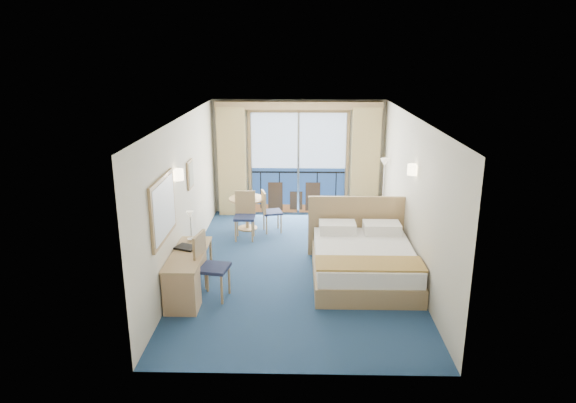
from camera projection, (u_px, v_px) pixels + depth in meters
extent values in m
plane|color=navy|center=(297.00, 266.00, 9.37)|extent=(6.50, 6.50, 0.00)
cube|color=beige|center=(298.00, 157.00, 12.10)|extent=(4.00, 0.02, 2.70)
cube|color=beige|center=(296.00, 273.00, 5.86)|extent=(4.00, 0.02, 2.70)
cube|color=beige|center=(184.00, 194.00, 9.02)|extent=(0.02, 6.50, 2.70)
cube|color=beige|center=(413.00, 196.00, 8.94)|extent=(0.02, 6.50, 2.70)
cube|color=white|center=(298.00, 117.00, 8.59)|extent=(4.00, 6.50, 0.02)
cube|color=navy|center=(298.00, 190.00, 12.29)|extent=(2.20, 0.02, 1.08)
cube|color=#BAD0F4|center=(299.00, 140.00, 11.95)|extent=(2.20, 0.02, 1.32)
cube|color=#985A2F|center=(298.00, 208.00, 12.42)|extent=(2.20, 0.02, 0.20)
cube|color=black|center=(298.00, 172.00, 12.16)|extent=(2.20, 0.02, 0.04)
cube|color=#A28758|center=(299.00, 110.00, 11.74)|extent=(2.36, 0.03, 0.12)
cube|color=#A28758|center=(250.00, 164.00, 12.13)|extent=(0.06, 0.03, 2.40)
cube|color=#A28758|center=(347.00, 164.00, 12.07)|extent=(0.06, 0.03, 2.40)
cube|color=silver|center=(298.00, 164.00, 12.10)|extent=(0.05, 0.02, 2.40)
cube|color=#362518|center=(313.00, 197.00, 12.32)|extent=(0.35, 0.02, 0.70)
cube|color=#362518|center=(275.00, 196.00, 12.34)|extent=(0.35, 0.02, 0.70)
cube|color=#362518|center=(296.00, 200.00, 12.36)|extent=(0.30, 0.02, 0.45)
cube|color=black|center=(261.00, 190.00, 12.31)|extent=(0.02, 0.01, 0.90)
cube|color=black|center=(279.00, 190.00, 12.30)|extent=(0.03, 0.01, 0.90)
cube|color=black|center=(298.00, 190.00, 12.29)|extent=(0.03, 0.01, 0.90)
cube|color=black|center=(317.00, 191.00, 12.28)|extent=(0.03, 0.01, 0.90)
cube|color=black|center=(336.00, 191.00, 12.27)|extent=(0.02, 0.01, 0.90)
cube|color=tan|center=(232.00, 162.00, 11.98)|extent=(0.65, 0.22, 2.55)
cube|color=tan|center=(365.00, 162.00, 11.91)|extent=(0.65, 0.22, 2.55)
cube|color=#A28758|center=(299.00, 105.00, 11.60)|extent=(3.80, 0.25, 0.18)
cube|color=#A28758|center=(163.00, 209.00, 7.53)|extent=(0.04, 1.25, 0.95)
cube|color=silver|center=(165.00, 209.00, 7.53)|extent=(0.01, 1.12, 0.82)
cube|color=#A28758|center=(190.00, 174.00, 9.38)|extent=(0.03, 0.42, 0.52)
cube|color=gray|center=(191.00, 174.00, 9.38)|extent=(0.01, 0.34, 0.44)
cylinder|color=#FEE6B2|center=(178.00, 175.00, 8.31)|extent=(0.18, 0.18, 0.18)
cylinder|color=#FEE6B2|center=(413.00, 170.00, 8.65)|extent=(0.18, 0.18, 0.18)
cube|color=#A28758|center=(363.00, 271.00, 8.76)|extent=(1.70, 2.13, 0.32)
cube|color=white|center=(364.00, 255.00, 8.68)|extent=(1.64, 2.06, 0.27)
cube|color=tan|center=(370.00, 264.00, 7.97)|extent=(1.68, 0.58, 0.03)
cube|color=white|center=(337.00, 227.00, 9.35)|extent=(0.66, 0.43, 0.19)
cube|color=white|center=(382.00, 228.00, 9.34)|extent=(0.66, 0.43, 0.19)
cube|color=#A28758|center=(357.00, 226.00, 9.71)|extent=(1.86, 0.06, 1.17)
cube|color=tan|center=(388.00, 236.00, 10.07)|extent=(0.42, 0.40, 0.55)
cube|color=white|center=(390.00, 221.00, 9.98)|extent=(0.17, 0.14, 0.07)
imported|color=#4A505A|center=(353.00, 214.00, 11.33)|extent=(0.94, 0.94, 0.62)
cylinder|color=silver|center=(381.00, 224.00, 11.55)|extent=(0.21, 0.21, 0.03)
cylinder|color=silver|center=(383.00, 194.00, 11.35)|extent=(0.02, 0.02, 1.44)
cone|color=white|center=(385.00, 162.00, 11.15)|extent=(0.19, 0.19, 0.17)
cube|color=#A28758|center=(188.00, 254.00, 8.10)|extent=(0.52, 1.52, 0.04)
cube|color=tan|center=(182.00, 289.00, 7.70)|extent=(0.49, 0.45, 0.67)
cylinder|color=#A28758|center=(177.00, 270.00, 8.39)|extent=(0.05, 0.05, 0.67)
cylinder|color=#A28758|center=(206.00, 270.00, 8.38)|extent=(0.05, 0.05, 0.67)
cylinder|color=#A28758|center=(184.00, 257.00, 8.89)|extent=(0.05, 0.05, 0.67)
cylinder|color=#A28758|center=(211.00, 258.00, 8.88)|extent=(0.05, 0.05, 0.67)
cube|color=#1F2749|center=(214.00, 268.00, 8.03)|extent=(0.53, 0.53, 0.05)
cube|color=#A28758|center=(200.00, 250.00, 8.00)|extent=(0.12, 0.46, 0.54)
cylinder|color=#A28758|center=(222.00, 290.00, 7.90)|extent=(0.04, 0.04, 0.49)
cylinder|color=#A28758|center=(229.00, 279.00, 8.25)|extent=(0.04, 0.04, 0.49)
cylinder|color=#A28758|center=(199.00, 287.00, 7.97)|extent=(0.04, 0.04, 0.49)
cylinder|color=#A28758|center=(207.00, 278.00, 8.32)|extent=(0.04, 0.04, 0.49)
cube|color=black|center=(186.00, 247.00, 8.29)|extent=(0.40, 0.36, 0.03)
cylinder|color=silver|center=(191.00, 239.00, 8.60)|extent=(0.13, 0.13, 0.02)
cylinder|color=silver|center=(191.00, 227.00, 8.53)|extent=(0.02, 0.02, 0.45)
cone|color=white|center=(190.00, 214.00, 8.47)|extent=(0.12, 0.12, 0.11)
cylinder|color=#A28758|center=(247.00, 199.00, 11.12)|extent=(0.78, 0.78, 0.04)
cylinder|color=#A28758|center=(247.00, 214.00, 11.22)|extent=(0.08, 0.08, 0.69)
cylinder|color=#A28758|center=(248.00, 228.00, 11.31)|extent=(0.43, 0.43, 0.03)
cube|color=#1F2749|center=(272.00, 212.00, 11.03)|extent=(0.47, 0.47, 0.05)
cube|color=#A28758|center=(264.00, 202.00, 10.92)|extent=(0.13, 0.39, 0.46)
cylinder|color=#A28758|center=(281.00, 224.00, 10.98)|extent=(0.03, 0.03, 0.42)
cylinder|color=#A28758|center=(278.00, 219.00, 11.28)|extent=(0.03, 0.03, 0.42)
cylinder|color=#A28758|center=(267.00, 225.00, 10.91)|extent=(0.03, 0.03, 0.42)
cylinder|color=#A28758|center=(264.00, 220.00, 11.21)|extent=(0.03, 0.03, 0.42)
cube|color=#1F2749|center=(244.00, 217.00, 10.56)|extent=(0.43, 0.43, 0.05)
cube|color=#A28758|center=(245.00, 202.00, 10.68)|extent=(0.42, 0.04, 0.50)
cylinder|color=#A28758|center=(236.00, 231.00, 10.47)|extent=(0.04, 0.04, 0.45)
cylinder|color=#A28758|center=(252.00, 232.00, 10.47)|extent=(0.04, 0.04, 0.45)
cylinder|color=#A28758|center=(237.00, 226.00, 10.80)|extent=(0.04, 0.04, 0.45)
cylinder|color=#A28758|center=(254.00, 226.00, 10.80)|extent=(0.04, 0.04, 0.45)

